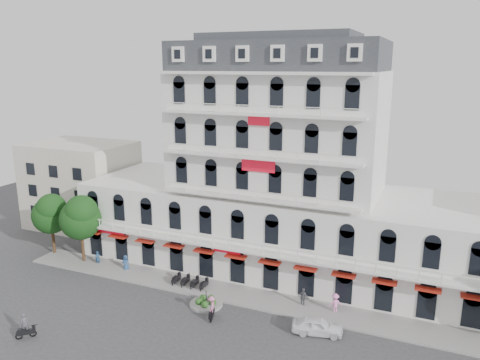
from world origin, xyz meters
name	(u,v)px	position (x,y,z in m)	size (l,w,h in m)	color
ground	(205,346)	(0.00, 0.00, 0.00)	(120.00, 120.00, 0.00)	#38383A
sidewalk	(247,297)	(0.00, 9.00, 0.08)	(53.00, 4.00, 0.16)	gray
main_building	(277,181)	(0.00, 18.00, 9.96)	(45.00, 15.00, 25.80)	silver
flank_building_west	(82,185)	(-30.00, 20.00, 6.00)	(14.00, 10.00, 12.00)	beige
traffic_island	(206,303)	(-3.00, 6.00, 0.26)	(3.20, 3.20, 1.60)	gray
parked_scooter_row	(190,287)	(-6.35, 8.80, 0.00)	(4.40, 1.80, 1.10)	black
tree_west_outer	(51,212)	(-25.95, 9.98, 5.35)	(4.50, 4.48, 7.76)	#382314
tree_west_inner	(80,216)	(-20.95, 9.48, 5.68)	(4.76, 4.76, 8.25)	#382314
parked_car	(317,326)	(8.08, 5.39, 0.74)	(1.75, 4.36, 1.49)	white
rider_west	(25,327)	(-14.56, -5.00, 1.06)	(1.30, 1.32, 2.30)	black
rider_center	(212,307)	(-1.38, 3.95, 1.20)	(0.98, 1.66, 2.27)	black
pedestrian_left	(126,263)	(-14.98, 9.50, 0.90)	(0.88, 0.57, 1.80)	navy
pedestrian_mid	(303,297)	(5.66, 9.50, 0.94)	(1.10, 0.46, 1.88)	#54555B
pedestrian_right	(335,303)	(8.73, 9.50, 0.97)	(1.25, 0.72, 1.94)	#F180CA
pedestrian_far	(98,258)	(-18.91, 9.50, 0.81)	(0.59, 0.39, 1.63)	navy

